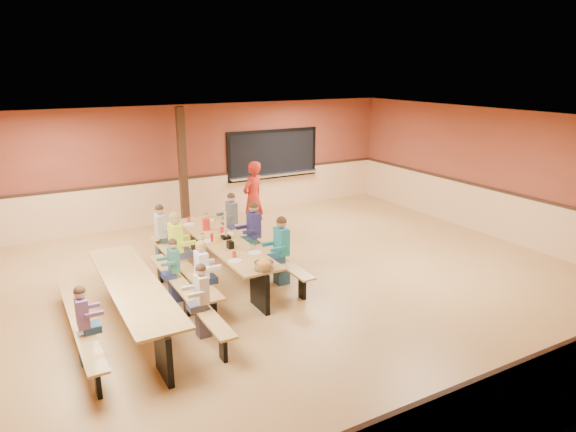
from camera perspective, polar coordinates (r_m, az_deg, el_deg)
ground at (r=9.52m, az=-1.58°, el=-7.97°), size 12.00×12.00×0.00m
room_envelope at (r=9.26m, az=-1.61°, el=-4.07°), size 12.04×10.04×3.02m
kitchen_pass_through at (r=14.48m, az=-1.67°, el=6.64°), size 2.78×0.28×1.38m
structural_post at (r=12.91m, az=-11.61°, el=5.18°), size 0.18×0.18×3.00m
cafeteria_table_main at (r=9.86m, az=-7.18°, el=-3.91°), size 1.91×3.70×0.74m
cafeteria_table_second at (r=8.31m, az=-16.76°, el=-8.48°), size 1.91×3.70×0.74m
seated_child_white_left at (r=8.62m, az=-9.52°, el=-6.58°), size 0.36×0.29×1.19m
seated_adult_yellow at (r=9.83m, az=-12.33°, el=-3.42°), size 0.42×0.34×1.31m
seated_child_grey_left at (r=10.78m, az=-13.93°, el=-2.01°), size 0.38×0.31×1.23m
seated_child_teal_right at (r=9.47m, az=-0.72°, el=-3.91°), size 0.40×0.33×1.28m
seated_child_navy_right at (r=10.46m, az=-3.80°, el=-1.95°), size 0.41×0.33×1.29m
seated_child_char_right at (r=11.46m, az=-6.25°, el=-0.54°), size 0.38×0.31×1.23m
seated_child_purple_sec at (r=7.56m, az=-21.75°, el=-11.26°), size 0.33×0.27×1.12m
seated_child_green_sec at (r=9.01m, az=-12.53°, el=-5.96°), size 0.32×0.26×1.12m
seated_child_tan_sec at (r=7.80m, az=-9.50°, el=-9.29°), size 0.33×0.27×1.14m
standing_woman at (r=12.35m, az=-3.90°, el=2.06°), size 0.77×0.67×1.77m
punch_pitcher at (r=10.45m, az=-9.08°, el=-0.94°), size 0.16×0.16×0.22m
chip_bowl at (r=8.36m, az=-2.69°, el=-5.44°), size 0.32×0.32×0.15m
napkin_dispenser at (r=9.36m, az=-6.43°, el=-3.19°), size 0.10×0.14×0.13m
condiment_mustard at (r=9.63m, az=-7.97°, el=-2.57°), size 0.06×0.06×0.17m
condiment_ketchup at (r=9.70m, az=-8.45°, el=-2.43°), size 0.06×0.06×0.17m
table_paddle at (r=9.86m, az=-6.94°, el=-1.76°), size 0.16×0.16×0.56m
place_settings at (r=9.77m, az=-7.23°, el=-2.43°), size 0.65×3.30×0.11m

